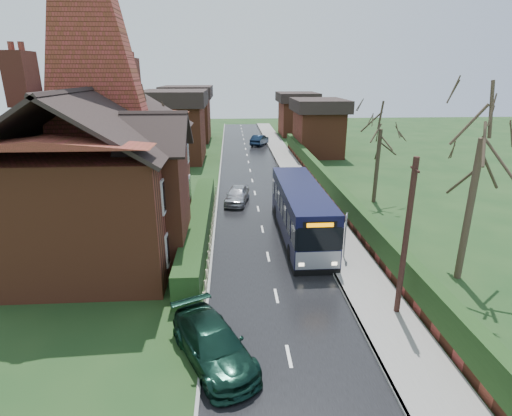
{
  "coord_description": "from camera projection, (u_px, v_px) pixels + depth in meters",
  "views": [
    {
      "loc": [
        -1.88,
        -17.48,
        9.48
      ],
      "look_at": [
        -0.47,
        4.97,
        1.8
      ],
      "focal_mm": 28.0,
      "sensor_mm": 36.0,
      "label": 1
    }
  ],
  "objects": [
    {
      "name": "car_distant",
      "position": [
        259.0,
        140.0,
        54.45
      ],
      "size": [
        2.9,
        4.49,
        1.4
      ],
      "primitive_type": "imported",
      "rotation": [
        0.0,
        0.0,
        2.77
      ],
      "color": "#111F33",
      "rests_on": "ground"
    },
    {
      "name": "brick_house",
      "position": [
        109.0,
        169.0,
        22.26
      ],
      "size": [
        9.3,
        14.6,
        10.3
      ],
      "color": "brown",
      "rests_on": "ground"
    },
    {
      "name": "bus",
      "position": [
        301.0,
        212.0,
        23.84
      ],
      "size": [
        2.38,
        10.24,
        3.11
      ],
      "rotation": [
        0.0,
        0.0,
        0.0
      ],
      "color": "black",
      "rests_on": "ground"
    },
    {
      "name": "bus_stop_sign",
      "position": [
        346.0,
        229.0,
        20.79
      ],
      "size": [
        0.21,
        0.38,
        2.6
      ],
      "rotation": [
        0.0,
        0.0,
        -0.43
      ],
      "color": "slate",
      "rests_on": "ground"
    },
    {
      "name": "right_wall_hedge",
      "position": [
        337.0,
        194.0,
        29.14
      ],
      "size": [
        0.6,
        50.0,
        1.8
      ],
      "color": "brown",
      "rests_on": "ground"
    },
    {
      "name": "front_hedge",
      "position": [
        199.0,
        225.0,
        23.92
      ],
      "size": [
        1.2,
        16.0,
        1.6
      ],
      "primitive_type": "cube",
      "color": "#1A3213",
      "rests_on": "ground"
    },
    {
      "name": "tree_right_far",
      "position": [
        381.0,
        124.0,
        28.82
      ],
      "size": [
        4.12,
        4.12,
        7.95
      ],
      "color": "#31281D",
      "rests_on": "ground"
    },
    {
      "name": "pavement",
      "position": [
        316.0,
        207.0,
        29.36
      ],
      "size": [
        2.5,
        100.0,
        0.14
      ],
      "primitive_type": "cube",
      "color": "slate",
      "rests_on": "ground"
    },
    {
      "name": "tree_right_near",
      "position": [
        484.0,
        127.0,
        17.11
      ],
      "size": [
        4.48,
        4.48,
        9.67
      ],
      "color": "#3C2F23",
      "rests_on": "ground"
    },
    {
      "name": "ground",
      "position": [
        272.0,
        275.0,
        19.68
      ],
      "size": [
        140.0,
        140.0,
        0.0
      ],
      "primitive_type": "plane",
      "color": "#29431C",
      "rests_on": "ground"
    },
    {
      "name": "car_silver",
      "position": [
        237.0,
        195.0,
        30.26
      ],
      "size": [
        2.24,
        4.04,
        1.3
      ],
      "primitive_type": "imported",
      "rotation": [
        0.0,
        0.0,
        -0.19
      ],
      "color": "#BAB9BF",
      "rests_on": "ground"
    },
    {
      "name": "tree_house_side",
      "position": [
        139.0,
        93.0,
        27.41
      ],
      "size": [
        4.79,
        4.79,
        10.88
      ],
      "color": "#33291E",
      "rests_on": "ground"
    },
    {
      "name": "picket_fence",
      "position": [
        212.0,
        230.0,
        24.07
      ],
      "size": [
        0.1,
        16.0,
        0.9
      ],
      "primitive_type": null,
      "color": "#9A8F68",
      "rests_on": "ground"
    },
    {
      "name": "kerb_right",
      "position": [
        300.0,
        207.0,
        29.28
      ],
      "size": [
        0.12,
        100.0,
        0.14
      ],
      "primitive_type": "cube",
      "color": "gray",
      "rests_on": "ground"
    },
    {
      "name": "car_green",
      "position": [
        213.0,
        344.0,
        13.65
      ],
      "size": [
        3.61,
        4.91,
        1.32
      ],
      "primitive_type": "imported",
      "rotation": [
        0.0,
        0.0,
        0.44
      ],
      "color": "black",
      "rests_on": "ground"
    },
    {
      "name": "telegraph_pole",
      "position": [
        406.0,
        240.0,
        15.43
      ],
      "size": [
        0.23,
        0.85,
        6.58
      ],
      "rotation": [
        0.0,
        0.0,
        -0.12
      ],
      "color": "black",
      "rests_on": "ground"
    },
    {
      "name": "road",
      "position": [
        258.0,
        209.0,
        29.12
      ],
      "size": [
        6.0,
        100.0,
        0.02
      ],
      "primitive_type": "cube",
      "color": "black",
      "rests_on": "ground"
    },
    {
      "name": "kerb_left",
      "position": [
        216.0,
        209.0,
        28.93
      ],
      "size": [
        0.12,
        100.0,
        0.1
      ],
      "primitive_type": "cube",
      "color": "gray",
      "rests_on": "ground"
    }
  ]
}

